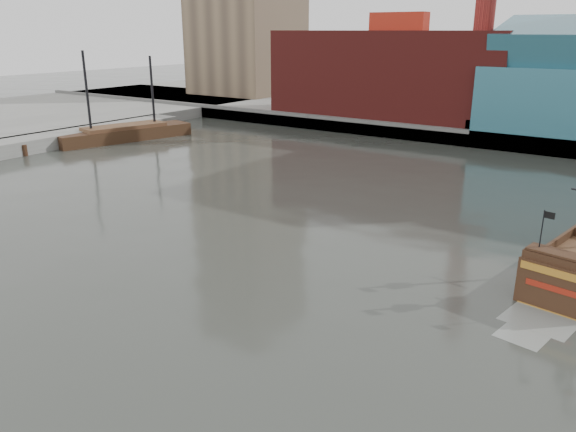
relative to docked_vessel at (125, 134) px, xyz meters
The scene contains 5 objects.
ground 63.99m from the docked_vessel, 34.35° to the right, with size 400.00×400.00×0.00m, color #252722.
promenade_far 76.91m from the docked_vessel, 46.62° to the left, with size 220.00×60.00×2.00m, color slate.
seawall 59.06m from the docked_vessel, 26.55° to the left, with size 220.00×1.00×2.60m, color #4C4C49.
pier 8.00m from the docked_vessel, 130.31° to the right, with size 6.00×40.00×2.00m, color slate.
docked_vessel is the anchor object (origin of this frame).
Camera 1 is at (20.45, -23.46, 17.06)m, focal length 35.00 mm.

